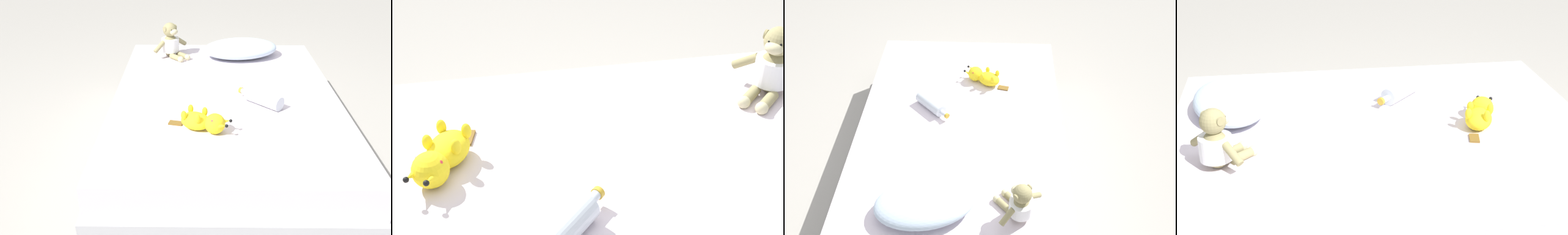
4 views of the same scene
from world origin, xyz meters
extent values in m
plane|color=#9E998E|center=(0.00, 0.00, 0.00)|extent=(16.00, 16.00, 0.00)
cube|color=#B2B2B7|center=(0.00, 0.00, 0.10)|extent=(1.30, 1.83, 0.21)
cube|color=silver|center=(0.00, 0.00, 0.29)|extent=(1.26, 1.78, 0.17)
ellipsoid|color=silver|center=(0.13, 0.64, 0.43)|extent=(0.57, 0.41, 0.12)
ellipsoid|color=#8E8456|center=(-0.35, 0.66, 0.45)|extent=(0.15, 0.15, 0.15)
cylinder|color=white|center=(-0.35, 0.66, 0.45)|extent=(0.17, 0.17, 0.09)
sphere|color=#8E8456|center=(-0.35, 0.66, 0.56)|extent=(0.10, 0.10, 0.10)
ellipsoid|color=#C1B789|center=(-0.33, 0.63, 0.55)|extent=(0.08, 0.08, 0.04)
sphere|color=black|center=(-0.32, 0.64, 0.57)|extent=(0.01, 0.01, 0.01)
sphere|color=black|center=(-0.34, 0.62, 0.57)|extent=(0.01, 0.01, 0.01)
cylinder|color=#8E8456|center=(-0.32, 0.69, 0.57)|extent=(0.03, 0.03, 0.03)
cylinder|color=#8E8456|center=(-0.39, 0.63, 0.57)|extent=(0.03, 0.03, 0.03)
cylinder|color=#8E8456|center=(-0.28, 0.72, 0.46)|extent=(0.09, 0.09, 0.08)
cylinder|color=#8E8456|center=(-0.42, 0.59, 0.46)|extent=(0.09, 0.09, 0.08)
cylinder|color=#8E8456|center=(-0.27, 0.61, 0.39)|extent=(0.09, 0.10, 0.04)
cylinder|color=#8E8456|center=(-0.31, 0.57, 0.39)|extent=(0.09, 0.10, 0.04)
sphere|color=#C1B789|center=(-0.23, 0.57, 0.39)|extent=(0.04, 0.04, 0.04)
sphere|color=#C1B789|center=(-0.28, 0.53, 0.39)|extent=(0.04, 0.04, 0.04)
ellipsoid|color=yellow|center=(-0.17, -0.39, 0.41)|extent=(0.18, 0.16, 0.08)
sphere|color=yellow|center=(-0.07, -0.44, 0.42)|extent=(0.10, 0.10, 0.10)
cone|color=yellow|center=(-0.02, -0.43, 0.43)|extent=(0.07, 0.05, 0.05)
sphere|color=black|center=(0.00, -0.44, 0.44)|extent=(0.02, 0.02, 0.02)
cone|color=yellow|center=(-0.05, -0.48, 0.43)|extent=(0.07, 0.05, 0.05)
sphere|color=black|center=(-0.02, -0.49, 0.44)|extent=(0.02, 0.02, 0.02)
sphere|color=red|center=(-0.06, -0.41, 0.45)|extent=(0.02, 0.02, 0.02)
sphere|color=red|center=(-0.09, -0.46, 0.45)|extent=(0.02, 0.02, 0.02)
ellipsoid|color=yellow|center=(-0.12, -0.37, 0.45)|extent=(0.04, 0.04, 0.05)
ellipsoid|color=yellow|center=(-0.16, -0.45, 0.45)|extent=(0.04, 0.04, 0.05)
ellipsoid|color=yellow|center=(-0.19, -0.34, 0.45)|extent=(0.04, 0.04, 0.05)
ellipsoid|color=yellow|center=(-0.22, -0.41, 0.45)|extent=(0.04, 0.04, 0.05)
cube|color=brown|center=(-0.27, -0.35, 0.38)|extent=(0.08, 0.05, 0.01)
cylinder|color=silver|center=(0.20, -0.13, 0.41)|extent=(0.21, 0.20, 0.08)
cylinder|color=silver|center=(0.11, -0.04, 0.41)|extent=(0.05, 0.05, 0.03)
cylinder|color=gold|center=(0.08, -0.02, 0.41)|extent=(0.03, 0.03, 0.03)
camera|label=1|loc=(-0.15, -2.29, 1.42)|focal=40.53mm
camera|label=2|loc=(1.11, -0.24, 1.35)|focal=50.81mm
camera|label=3|loc=(-0.20, 1.90, 2.25)|focal=39.52mm
camera|label=4|loc=(-2.39, 0.38, 1.47)|focal=55.94mm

